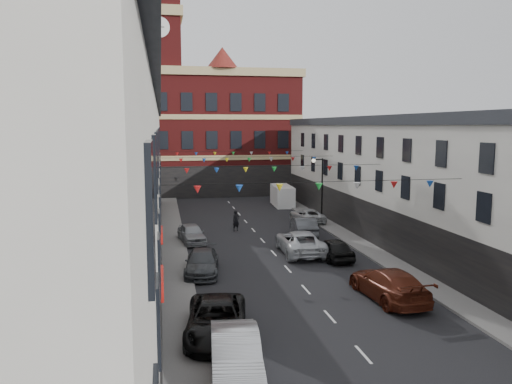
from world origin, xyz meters
TOP-DOWN VIEW (x-y plane):
  - ground at (0.00, 0.00)m, footprint 160.00×160.00m
  - pavement_left at (-6.90, 2.00)m, footprint 1.80×64.00m
  - pavement_right at (6.90, 2.00)m, footprint 1.80×64.00m
  - terrace_left at (-11.78, 1.00)m, footprint 8.40×56.00m
  - terrace_right at (11.78, 1.00)m, footprint 8.40×56.00m
  - civic_building at (0.00, 37.95)m, footprint 20.60×13.30m
  - clock_tower at (-7.50, 35.00)m, footprint 5.60×5.60m
  - distant_hill at (-4.00, 62.00)m, footprint 40.00×14.00m
  - street_lamp at (6.55, 14.00)m, footprint 1.10×0.36m
  - car_left_b at (-5.20, -12.77)m, footprint 2.14×5.10m
  - car_left_c at (-5.50, -9.28)m, footprint 3.26×5.81m
  - car_left_d at (-5.37, 0.08)m, footprint 2.59×5.06m
  - car_left_e at (-5.50, 8.29)m, footprint 2.30×4.50m
  - car_right_c at (3.76, -6.28)m, footprint 2.69×5.82m
  - car_right_d at (3.60, 1.71)m, footprint 1.87×4.34m
  - car_right_e at (3.60, 8.91)m, footprint 2.25×4.99m
  - car_right_f at (5.50, 14.37)m, footprint 2.65×4.98m
  - moving_car at (1.80, 3.59)m, footprint 2.99×6.06m
  - white_van at (5.60, 24.40)m, footprint 2.24×5.19m
  - pedestrian at (-1.52, 11.92)m, footprint 0.76×0.62m

SIDE VIEW (x-z plane):
  - ground at x=0.00m, z-range 0.00..0.00m
  - pavement_left at x=-6.90m, z-range 0.00..0.15m
  - pavement_right at x=6.90m, z-range 0.00..0.15m
  - car_right_f at x=5.50m, z-range 0.00..1.33m
  - car_left_d at x=-5.37m, z-range 0.00..1.41m
  - car_right_d at x=3.60m, z-range 0.00..1.46m
  - car_left_e at x=-5.50m, z-range 0.00..1.47m
  - car_left_c at x=-5.50m, z-range 0.00..1.53m
  - car_right_e at x=3.60m, z-range 0.00..1.59m
  - car_left_b at x=-5.20m, z-range 0.00..1.64m
  - car_right_c at x=3.76m, z-range 0.00..1.65m
  - moving_car at x=1.80m, z-range 0.00..1.65m
  - pedestrian at x=-1.52m, z-range 0.00..1.78m
  - white_van at x=5.60m, z-range 0.00..2.25m
  - street_lamp at x=6.55m, z-range 0.90..6.90m
  - terrace_right at x=11.78m, z-range 0.00..9.70m
  - distant_hill at x=-4.00m, z-range 0.00..10.00m
  - terrace_left at x=-11.78m, z-range 0.00..10.70m
  - civic_building at x=0.00m, z-range -1.11..17.39m
  - clock_tower at x=-7.50m, z-range -0.07..29.93m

